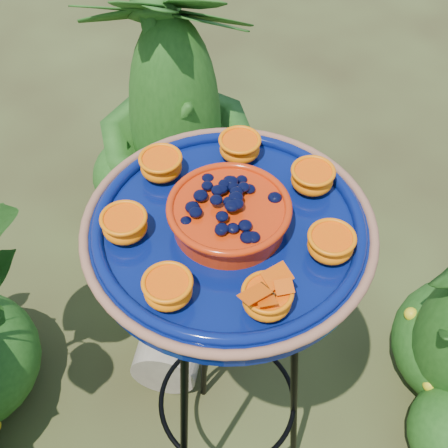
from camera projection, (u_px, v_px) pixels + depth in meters
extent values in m
plane|color=#2D2514|center=(195.00, 424.00, 1.73)|extent=(20.00, 20.00, 0.00)
torus|color=black|center=(229.00, 246.00, 1.02)|extent=(0.33, 0.33, 0.02)
torus|color=black|center=(227.00, 400.00, 1.45)|extent=(0.42, 0.42, 0.01)
cylinder|color=black|center=(204.00, 320.00, 1.44)|extent=(0.05, 0.09, 0.88)
cylinder|color=black|center=(184.00, 424.00, 1.28)|extent=(0.09, 0.03, 0.88)
cylinder|color=black|center=(294.00, 382.00, 1.34)|extent=(0.07, 0.08, 0.88)
cylinder|color=#071353|center=(229.00, 234.00, 1.00)|extent=(0.58, 0.58, 0.04)
torus|color=#966144|center=(229.00, 227.00, 0.98)|extent=(0.47, 0.47, 0.02)
torus|color=#071353|center=(229.00, 225.00, 0.98)|extent=(0.43, 0.43, 0.02)
cylinder|color=red|center=(229.00, 217.00, 0.97)|extent=(0.23, 0.23, 0.04)
torus|color=red|center=(229.00, 207.00, 0.95)|extent=(0.19, 0.19, 0.01)
ellipsoid|color=black|center=(229.00, 204.00, 0.94)|extent=(0.16, 0.16, 0.03)
ellipsoid|color=#FE6902|center=(312.00, 180.00, 1.02)|extent=(0.07, 0.07, 0.03)
cylinder|color=orange|center=(313.00, 172.00, 1.01)|extent=(0.06, 0.06, 0.01)
ellipsoid|color=#FE6902|center=(240.00, 149.00, 1.07)|extent=(0.07, 0.07, 0.03)
cylinder|color=orange|center=(240.00, 141.00, 1.06)|extent=(0.06, 0.06, 0.01)
ellipsoid|color=#FE6902|center=(161.00, 167.00, 1.04)|extent=(0.07, 0.07, 0.03)
cylinder|color=orange|center=(160.00, 160.00, 1.03)|extent=(0.06, 0.06, 0.01)
ellipsoid|color=#FE6902|center=(125.00, 227.00, 0.96)|extent=(0.07, 0.07, 0.03)
cylinder|color=orange|center=(124.00, 219.00, 0.94)|extent=(0.06, 0.06, 0.01)
ellipsoid|color=#FE6902|center=(168.00, 290.00, 0.88)|extent=(0.07, 0.07, 0.03)
cylinder|color=orange|center=(167.00, 283.00, 0.87)|extent=(0.06, 0.06, 0.01)
ellipsoid|color=#FE6902|center=(267.00, 300.00, 0.87)|extent=(0.07, 0.07, 0.03)
cylinder|color=orange|center=(267.00, 293.00, 0.86)|extent=(0.06, 0.06, 0.01)
ellipsoid|color=#FE6902|center=(330.00, 246.00, 0.93)|extent=(0.07, 0.07, 0.03)
cylinder|color=orange|center=(332.00, 238.00, 0.92)|extent=(0.06, 0.06, 0.01)
cylinder|color=black|center=(268.00, 289.00, 0.85)|extent=(0.00, 0.03, 0.00)
cube|color=#FA4D05|center=(255.00, 294.00, 0.84)|extent=(0.04, 0.03, 0.01)
cube|color=#FA4D05|center=(277.00, 276.00, 0.86)|extent=(0.04, 0.03, 0.01)
cylinder|color=tan|center=(184.00, 296.00, 1.90)|extent=(0.55, 0.48, 0.18)
imported|color=#1B4713|center=(175.00, 108.00, 1.93)|extent=(0.71, 0.71, 0.90)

